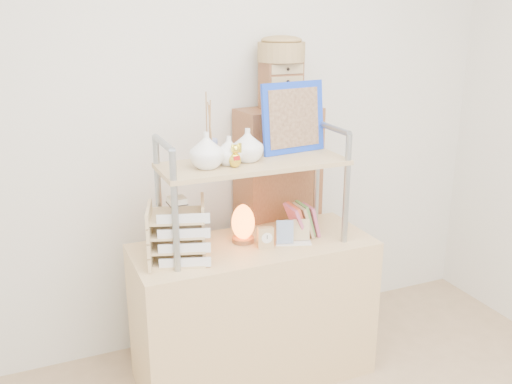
{
  "coord_description": "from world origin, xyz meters",
  "views": [
    {
      "loc": [
        -1.01,
        -1.21,
        1.86
      ],
      "look_at": [
        0.01,
        1.2,
        1.02
      ],
      "focal_mm": 40.0,
      "sensor_mm": 36.0,
      "label": 1
    }
  ],
  "objects_px": {
    "letter_tray": "(178,236)",
    "salt_lamp": "(243,223)",
    "desk": "(254,311)",
    "cabinet": "(277,225)"
  },
  "relations": [
    {
      "from": "desk",
      "to": "letter_tray",
      "type": "height_order",
      "value": "letter_tray"
    },
    {
      "from": "letter_tray",
      "to": "salt_lamp",
      "type": "height_order",
      "value": "letter_tray"
    },
    {
      "from": "cabinet",
      "to": "letter_tray",
      "type": "relative_size",
      "value": 4.37
    },
    {
      "from": "letter_tray",
      "to": "salt_lamp",
      "type": "xyz_separation_m",
      "value": [
        0.35,
        0.09,
        -0.02
      ]
    },
    {
      "from": "cabinet",
      "to": "salt_lamp",
      "type": "xyz_separation_m",
      "value": [
        -0.34,
        -0.32,
        0.17
      ]
    },
    {
      "from": "desk",
      "to": "salt_lamp",
      "type": "bearing_deg",
      "value": 129.64
    },
    {
      "from": "cabinet",
      "to": "desk",
      "type": "bearing_deg",
      "value": -135.22
    },
    {
      "from": "cabinet",
      "to": "salt_lamp",
      "type": "height_order",
      "value": "cabinet"
    },
    {
      "from": "salt_lamp",
      "to": "desk",
      "type": "bearing_deg",
      "value": -50.36
    },
    {
      "from": "desk",
      "to": "letter_tray",
      "type": "relative_size",
      "value": 3.89
    }
  ]
}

